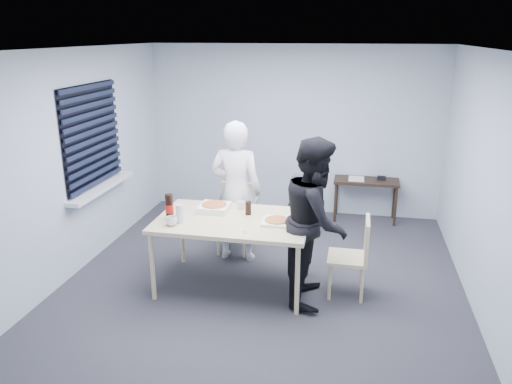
% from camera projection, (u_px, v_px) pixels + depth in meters
% --- Properties ---
extents(room, '(5.00, 5.00, 5.00)m').
position_uv_depth(room, '(95.00, 144.00, 6.14)').
color(room, '#2E2D32').
rests_on(room, ground).
extents(dining_table, '(1.67, 1.06, 0.81)m').
position_uv_depth(dining_table, '(233.00, 224.00, 5.47)').
color(dining_table, beige).
rests_on(dining_table, ground).
extents(chair_far, '(0.42, 0.42, 0.89)m').
position_uv_depth(chair_far, '(235.00, 212.00, 6.52)').
color(chair_far, beige).
rests_on(chair_far, ground).
extents(chair_right, '(0.42, 0.42, 0.89)m').
position_uv_depth(chair_right, '(356.00, 252.00, 5.35)').
color(chair_right, beige).
rests_on(chair_right, ground).
extents(person_white, '(0.65, 0.42, 1.77)m').
position_uv_depth(person_white, '(236.00, 192.00, 6.14)').
color(person_white, white).
rests_on(person_white, ground).
extents(person_black, '(0.47, 0.86, 1.77)m').
position_uv_depth(person_black, '(316.00, 221.00, 5.19)').
color(person_black, black).
rests_on(person_black, ground).
extents(side_table, '(0.96, 0.43, 0.64)m').
position_uv_depth(side_table, '(366.00, 185.00, 7.53)').
color(side_table, '#2F2215').
rests_on(side_table, ground).
extents(stool, '(0.33, 0.33, 0.46)m').
position_uv_depth(stool, '(301.00, 208.00, 7.14)').
color(stool, black).
rests_on(stool, ground).
extents(backpack, '(0.27, 0.20, 0.38)m').
position_uv_depth(backpack, '(302.00, 189.00, 7.04)').
color(backpack, slate).
rests_on(backpack, stool).
extents(pizza_box_a, '(0.33, 0.33, 0.08)m').
position_uv_depth(pizza_box_a, '(214.00, 207.00, 5.69)').
color(pizza_box_a, white).
rests_on(pizza_box_a, dining_table).
extents(pizza_box_b, '(0.31, 0.31, 0.04)m').
position_uv_depth(pizza_box_b, '(277.00, 221.00, 5.32)').
color(pizza_box_b, white).
rests_on(pizza_box_b, dining_table).
extents(mug_a, '(0.17, 0.17, 0.10)m').
position_uv_depth(mug_a, '(172.00, 221.00, 5.25)').
color(mug_a, white).
rests_on(mug_a, dining_table).
extents(mug_b, '(0.10, 0.10, 0.09)m').
position_uv_depth(mug_b, '(241.00, 205.00, 5.74)').
color(mug_b, white).
rests_on(mug_b, dining_table).
extents(cola_glass, '(0.08, 0.08, 0.15)m').
position_uv_depth(cola_glass, '(248.00, 208.00, 5.56)').
color(cola_glass, black).
rests_on(cola_glass, dining_table).
extents(soda_bottle, '(0.09, 0.09, 0.28)m').
position_uv_depth(soda_bottle, '(169.00, 207.00, 5.40)').
color(soda_bottle, black).
rests_on(soda_bottle, dining_table).
extents(plastic_cups, '(0.10, 0.10, 0.20)m').
position_uv_depth(plastic_cups, '(180.00, 214.00, 5.32)').
color(plastic_cups, silver).
rests_on(plastic_cups, dining_table).
extents(rubber_band, '(0.06, 0.06, 0.00)m').
position_uv_depth(rubber_band, '(245.00, 232.00, 5.08)').
color(rubber_band, red).
rests_on(rubber_band, dining_table).
extents(papers, '(0.30, 0.36, 0.01)m').
position_uv_depth(papers, '(356.00, 179.00, 7.55)').
color(papers, white).
rests_on(papers, side_table).
extents(black_box, '(0.15, 0.13, 0.05)m').
position_uv_depth(black_box, '(381.00, 178.00, 7.50)').
color(black_box, black).
rests_on(black_box, side_table).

